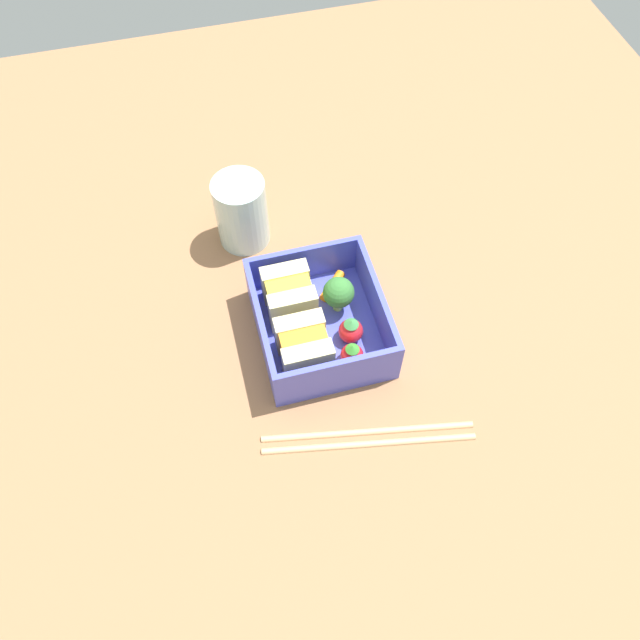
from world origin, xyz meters
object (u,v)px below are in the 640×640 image
object	(u,v)px
broccoli_floret	(339,293)
sandwich_left	(304,347)
carrot_stick_far_left	(332,286)
strawberry_left	(352,354)
sandwich_center_left	(289,296)
drinking_glass	(241,212)
strawberry_far_left	(351,330)
chopstick_pair	(368,437)

from	to	relation	value
broccoli_floret	sandwich_left	bearing A→B (deg)	135.80
carrot_stick_far_left	strawberry_left	bearing A→B (deg)	177.02
sandwich_center_left	drinking_glass	xyz separation A→B (cm)	(12.33, 2.77, 0.87)
broccoli_floret	carrot_stick_far_left	distance (cm)	3.47
carrot_stick_far_left	sandwich_left	bearing A→B (deg)	146.63
strawberry_far_left	drinking_glass	xyz separation A→B (cm)	(17.70, 8.19, 1.82)
sandwich_center_left	sandwich_left	bearing A→B (deg)	180.00
sandwich_center_left	broccoli_floret	bearing A→B (deg)	-104.09
sandwich_center_left	strawberry_left	bearing A→B (deg)	-149.82
sandwich_center_left	strawberry_left	size ratio (longest dim) A/B	1.83
broccoli_floret	drinking_glass	size ratio (longest dim) A/B	0.52
strawberry_left	drinking_glass	size ratio (longest dim) A/B	0.34
sandwich_center_left	chopstick_pair	distance (cm)	17.26
sandwich_center_left	strawberry_left	world-z (taller)	sandwich_center_left
carrot_stick_far_left	chopstick_pair	size ratio (longest dim) A/B	0.19
broccoli_floret	carrot_stick_far_left	world-z (taller)	broccoli_floret
strawberry_left	carrot_stick_far_left	bearing A→B (deg)	-2.98
sandwich_center_left	chopstick_pair	world-z (taller)	sandwich_center_left
drinking_glass	sandwich_left	bearing A→B (deg)	-171.69
drinking_glass	carrot_stick_far_left	bearing A→B (deg)	-143.97
strawberry_far_left	chopstick_pair	world-z (taller)	strawberry_far_left
broccoli_floret	carrot_stick_far_left	xyz separation A→B (cm)	(2.63, -0.06, -2.27)
sandwich_left	strawberry_far_left	xyz separation A→B (cm)	(1.26, -5.42, -0.95)
drinking_glass	broccoli_floret	bearing A→B (deg)	-149.76
strawberry_left	sandwich_center_left	bearing A→B (deg)	30.18
sandwich_center_left	strawberry_far_left	size ratio (longest dim) A/B	1.71
broccoli_floret	drinking_glass	distance (cm)	15.79
sandwich_left	drinking_glass	distance (cm)	19.18
broccoli_floret	drinking_glass	bearing A→B (deg)	30.24
sandwich_left	broccoli_floret	size ratio (longest dim) A/B	1.20
strawberry_left	carrot_stick_far_left	xyz separation A→B (cm)	(9.49, -0.49, -0.80)
strawberry_far_left	drinking_glass	bearing A→B (deg)	24.83
sandwich_center_left	drinking_glass	distance (cm)	12.67
sandwich_left	strawberry_left	bearing A→B (deg)	-107.92
strawberry_far_left	drinking_glass	world-z (taller)	drinking_glass
drinking_glass	chopstick_pair	bearing A→B (deg)	-166.52
carrot_stick_far_left	sandwich_center_left	bearing A→B (deg)	104.23
chopstick_pair	broccoli_floret	bearing A→B (deg)	-3.96
strawberry_left	broccoli_floret	xyz separation A→B (cm)	(6.86, -0.43, 1.47)
sandwich_left	sandwich_center_left	size ratio (longest dim) A/B	1.00
carrot_stick_far_left	strawberry_far_left	bearing A→B (deg)	-178.41
sandwich_left	drinking_glass	size ratio (longest dim) A/B	0.62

